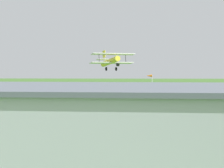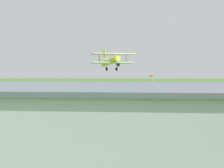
# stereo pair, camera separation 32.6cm
# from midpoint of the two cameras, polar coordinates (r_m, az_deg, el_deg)

# --- Properties ---
(ground_plane) EXTENTS (400.00, 400.00, 0.00)m
(ground_plane) POSITION_cam_midpoint_polar(r_m,az_deg,el_deg) (66.71, 2.86, -4.26)
(ground_plane) COLOR #3D6628
(hangar) EXTENTS (39.85, 17.84, 6.41)m
(hangar) POSITION_cam_midpoint_polar(r_m,az_deg,el_deg) (30.31, 0.38, -6.33)
(hangar) COLOR #B7BCC6
(hangar) RESTS_ON ground_plane
(biplane) EXTENTS (7.98, 7.41, 3.74)m
(biplane) POSITION_cam_midpoint_polar(r_m,az_deg,el_deg) (65.18, 0.03, 3.61)
(biplane) COLOR yellow
(windsock) EXTENTS (1.42, 0.66, 6.31)m
(windsock) POSITION_cam_midpoint_polar(r_m,az_deg,el_deg) (85.87, 6.03, 0.96)
(windsock) COLOR silver
(windsock) RESTS_ON ground_plane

